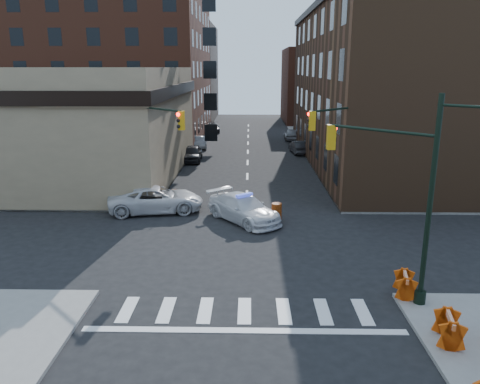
{
  "coord_description": "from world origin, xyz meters",
  "views": [
    {
      "loc": [
        0.15,
        -22.89,
        9.01
      ],
      "look_at": [
        -0.36,
        2.58,
        2.2
      ],
      "focal_mm": 35.0,
      "sensor_mm": 36.0,
      "label": 1
    }
  ],
  "objects_px": {
    "parked_car_wfar": "(200,142)",
    "barricade_se_a": "(405,285)",
    "barricade_nw_a": "(128,198)",
    "pedestrian_b": "(62,189)",
    "police_car": "(244,209)",
    "barrel_bank": "(175,197)",
    "parked_car_wnear": "(192,153)",
    "pedestrian_a": "(128,195)",
    "parked_car_enear": "(299,147)",
    "barrel_road": "(277,212)",
    "pickup": "(156,199)"
  },
  "relations": [
    {
      "from": "police_car",
      "to": "pickup",
      "type": "bearing_deg",
      "value": 123.87
    },
    {
      "from": "parked_car_enear",
      "to": "barricade_se_a",
      "type": "height_order",
      "value": "parked_car_enear"
    },
    {
      "from": "pickup",
      "to": "pedestrian_b",
      "type": "relative_size",
      "value": 3.44
    },
    {
      "from": "pedestrian_b",
      "to": "barrel_bank",
      "type": "bearing_deg",
      "value": -17.68
    },
    {
      "from": "parked_car_enear",
      "to": "police_car",
      "type": "bearing_deg",
      "value": 69.65
    },
    {
      "from": "parked_car_wnear",
      "to": "barricade_se_a",
      "type": "distance_m",
      "value": 30.66
    },
    {
      "from": "parked_car_wnear",
      "to": "pedestrian_b",
      "type": "relative_size",
      "value": 2.63
    },
    {
      "from": "parked_car_wnear",
      "to": "parked_car_wfar",
      "type": "xyz_separation_m",
      "value": [
        0.0,
        7.86,
        -0.12
      ]
    },
    {
      "from": "barricade_nw_a",
      "to": "barricade_se_a",
      "type": "bearing_deg",
      "value": -32.99
    },
    {
      "from": "police_car",
      "to": "barricade_nw_a",
      "type": "bearing_deg",
      "value": 120.99
    },
    {
      "from": "pedestrian_b",
      "to": "barricade_se_a",
      "type": "bearing_deg",
      "value": -54.2
    },
    {
      "from": "parked_car_enear",
      "to": "barricade_se_a",
      "type": "bearing_deg",
      "value": 85.04
    },
    {
      "from": "parked_car_wnear",
      "to": "barricade_nw_a",
      "type": "relative_size",
      "value": 3.74
    },
    {
      "from": "pedestrian_b",
      "to": "barrel_bank",
      "type": "distance_m",
      "value": 7.62
    },
    {
      "from": "barrel_bank",
      "to": "pickup",
      "type": "bearing_deg",
      "value": -115.17
    },
    {
      "from": "parked_car_wfar",
      "to": "barricade_se_a",
      "type": "height_order",
      "value": "parked_car_wfar"
    },
    {
      "from": "parked_car_wnear",
      "to": "barricade_nw_a",
      "type": "bearing_deg",
      "value": -100.17
    },
    {
      "from": "barricade_se_a",
      "to": "parked_car_enear",
      "type": "bearing_deg",
      "value": 13.05
    },
    {
      "from": "pickup",
      "to": "parked_car_enear",
      "type": "xyz_separation_m",
      "value": [
        11.3,
        21.27,
        -0.13
      ]
    },
    {
      "from": "pickup",
      "to": "pedestrian_b",
      "type": "bearing_deg",
      "value": 65.06
    },
    {
      "from": "pickup",
      "to": "barricade_nw_a",
      "type": "distance_m",
      "value": 2.35
    },
    {
      "from": "police_car",
      "to": "pedestrian_b",
      "type": "relative_size",
      "value": 3.12
    },
    {
      "from": "pedestrian_b",
      "to": "barricade_nw_a",
      "type": "distance_m",
      "value": 4.69
    },
    {
      "from": "parked_car_wfar",
      "to": "barricade_nw_a",
      "type": "distance_m",
      "value": 23.65
    },
    {
      "from": "pedestrian_a",
      "to": "barrel_road",
      "type": "xyz_separation_m",
      "value": [
        9.49,
        -1.89,
        -0.5
      ]
    },
    {
      "from": "barricade_nw_a",
      "to": "parked_car_wfar",
      "type": "bearing_deg",
      "value": 92.65
    },
    {
      "from": "parked_car_wnear",
      "to": "barricade_nw_a",
      "type": "xyz_separation_m",
      "value": [
        -2.38,
        -15.67,
        -0.17
      ]
    },
    {
      "from": "barricade_se_a",
      "to": "barrel_bank",
      "type": "bearing_deg",
      "value": 51.63
    },
    {
      "from": "parked_car_wfar",
      "to": "barrel_bank",
      "type": "xyz_separation_m",
      "value": [
        0.59,
        -22.72,
        -0.19
      ]
    },
    {
      "from": "pedestrian_b",
      "to": "barricade_se_a",
      "type": "xyz_separation_m",
      "value": [
        18.91,
        -13.19,
        -0.4
      ]
    },
    {
      "from": "barrel_road",
      "to": "parked_car_wfar",
      "type": "bearing_deg",
      "value": 105.56
    },
    {
      "from": "pedestrian_b",
      "to": "police_car",
      "type": "bearing_deg",
      "value": -35.0
    },
    {
      "from": "pedestrian_b",
      "to": "barrel_bank",
      "type": "relative_size",
      "value": 1.84
    },
    {
      "from": "police_car",
      "to": "barricade_nw_a",
      "type": "distance_m",
      "value": 8.23
    },
    {
      "from": "barricade_se_a",
      "to": "pickup",
      "type": "bearing_deg",
      "value": 58.17
    },
    {
      "from": "pedestrian_b",
      "to": "barrel_road",
      "type": "distance_m",
      "value": 14.73
    },
    {
      "from": "parked_car_wfar",
      "to": "parked_car_enear",
      "type": "xyz_separation_m",
      "value": [
        11.0,
        -3.35,
        0.04
      ]
    },
    {
      "from": "police_car",
      "to": "parked_car_wnear",
      "type": "relative_size",
      "value": 1.19
    },
    {
      "from": "police_car",
      "to": "barrel_bank",
      "type": "distance_m",
      "value": 6.01
    },
    {
      "from": "parked_car_wfar",
      "to": "pedestrian_a",
      "type": "height_order",
      "value": "pedestrian_a"
    },
    {
      "from": "parked_car_wnear",
      "to": "barricade_nw_a",
      "type": "distance_m",
      "value": 15.85
    },
    {
      "from": "barricade_nw_a",
      "to": "police_car",
      "type": "bearing_deg",
      "value": -11.99
    },
    {
      "from": "parked_car_enear",
      "to": "barricade_se_a",
      "type": "relative_size",
      "value": 3.43
    },
    {
      "from": "pedestrian_b",
      "to": "barricade_se_a",
      "type": "relative_size",
      "value": 1.41
    },
    {
      "from": "parked_car_wfar",
      "to": "pedestrian_a",
      "type": "xyz_separation_m",
      "value": [
        -2.17,
        -24.42,
        0.39
      ]
    },
    {
      "from": "pickup",
      "to": "pedestrian_a",
      "type": "distance_m",
      "value": 1.89
    },
    {
      "from": "parked_car_wnear",
      "to": "barricade_se_a",
      "type": "xyz_separation_m",
      "value": [
        11.9,
        -28.26,
        -0.17
      ]
    },
    {
      "from": "barricade_nw_a",
      "to": "barrel_road",
      "type": "bearing_deg",
      "value": -7.56
    },
    {
      "from": "parked_car_wfar",
      "to": "parked_car_enear",
      "type": "distance_m",
      "value": 11.5
    },
    {
      "from": "parked_car_wfar",
      "to": "barricade_nw_a",
      "type": "height_order",
      "value": "parked_car_wfar"
    }
  ]
}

